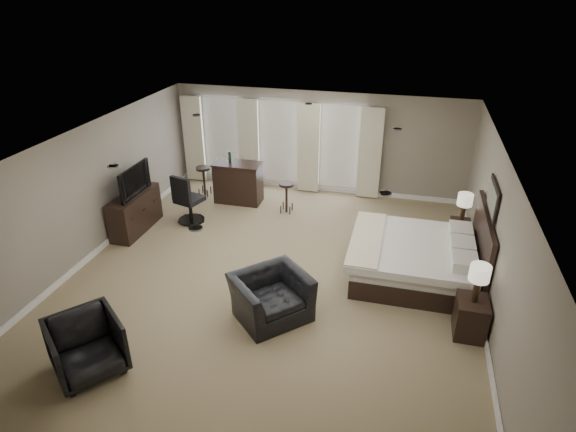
% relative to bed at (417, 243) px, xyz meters
% --- Properties ---
extents(room, '(7.60, 8.60, 2.64)m').
position_rel_bed_xyz_m(room, '(-2.58, -0.65, 0.58)').
color(room, '#887856').
rests_on(room, ground).
extents(window_bay, '(5.25, 0.20, 2.30)m').
position_rel_bed_xyz_m(window_bay, '(-3.58, 3.46, 0.48)').
color(window_bay, silver).
rests_on(window_bay, room).
extents(bed, '(2.27, 2.17, 1.44)m').
position_rel_bed_xyz_m(bed, '(0.00, 0.00, 0.00)').
color(bed, silver).
rests_on(bed, ground).
extents(nightstand_near, '(0.47, 0.58, 0.63)m').
position_rel_bed_xyz_m(nightstand_near, '(0.89, -1.45, -0.41)').
color(nightstand_near, black).
rests_on(nightstand_near, ground).
extents(nightstand_far, '(0.41, 0.50, 0.55)m').
position_rel_bed_xyz_m(nightstand_far, '(0.89, 1.45, -0.45)').
color(nightstand_far, black).
rests_on(nightstand_far, ground).
extents(lamp_near, '(0.31, 0.31, 0.64)m').
position_rel_bed_xyz_m(lamp_near, '(0.89, -1.45, 0.23)').
color(lamp_near, beige).
rests_on(lamp_near, nightstand_near).
extents(lamp_far, '(0.31, 0.31, 0.63)m').
position_rel_bed_xyz_m(lamp_far, '(0.89, 1.45, 0.14)').
color(lamp_far, beige).
rests_on(lamp_far, nightstand_far).
extents(wall_art, '(0.04, 0.96, 0.56)m').
position_rel_bed_xyz_m(wall_art, '(1.12, 0.00, 1.03)').
color(wall_art, slate).
rests_on(wall_art, room).
extents(dresser, '(0.48, 1.49, 0.87)m').
position_rel_bed_xyz_m(dresser, '(-6.03, 0.38, -0.29)').
color(dresser, black).
rests_on(dresser, ground).
extents(tv, '(0.65, 1.14, 0.15)m').
position_rel_bed_xyz_m(tv, '(-6.03, 0.38, 0.22)').
color(tv, black).
rests_on(tv, dresser).
extents(armchair_near, '(1.37, 1.37, 1.03)m').
position_rel_bed_xyz_m(armchair_near, '(-2.27, -1.80, -0.21)').
color(armchair_near, black).
rests_on(armchair_near, ground).
extents(armchair_far, '(1.25, 1.26, 0.95)m').
position_rel_bed_xyz_m(armchair_far, '(-4.45, -3.64, -0.25)').
color(armchair_far, black).
rests_on(armchair_far, ground).
extents(bar_counter, '(1.18, 0.61, 1.03)m').
position_rel_bed_xyz_m(bar_counter, '(-4.33, 2.37, -0.21)').
color(bar_counter, black).
rests_on(bar_counter, ground).
extents(bar_stool_left, '(0.48, 0.48, 0.77)m').
position_rel_bed_xyz_m(bar_stool_left, '(-5.32, 2.53, -0.34)').
color(bar_stool_left, black).
rests_on(bar_stool_left, ground).
extents(bar_stool_right, '(0.43, 0.43, 0.75)m').
position_rel_bed_xyz_m(bar_stool_right, '(-3.02, 2.08, -0.35)').
color(bar_stool_right, black).
rests_on(bar_stool_right, ground).
extents(desk_chair, '(0.74, 0.74, 1.18)m').
position_rel_bed_xyz_m(desk_chair, '(-5.03, 1.06, -0.13)').
color(desk_chair, black).
rests_on(desk_chair, ground).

